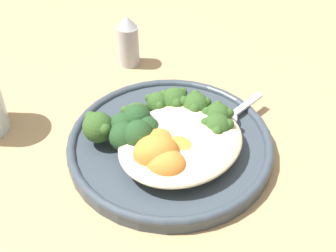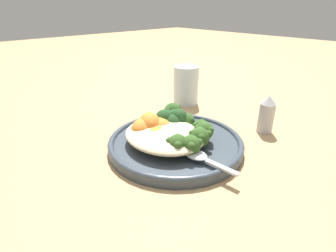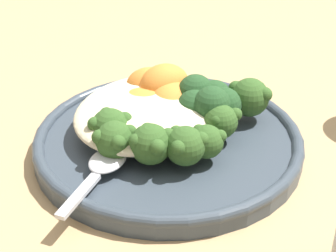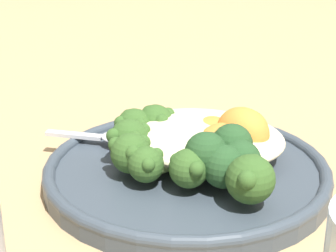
% 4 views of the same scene
% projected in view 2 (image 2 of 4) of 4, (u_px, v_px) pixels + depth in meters
% --- Properties ---
extents(ground_plane, '(4.00, 4.00, 0.00)m').
position_uv_depth(ground_plane, '(173.00, 144.00, 0.54)').
color(ground_plane, tan).
extents(plate, '(0.27, 0.27, 0.02)m').
position_uv_depth(plate, '(176.00, 143.00, 0.52)').
color(plate, '#38424C').
rests_on(plate, ground_plane).
extents(quinoa_mound, '(0.16, 0.14, 0.03)m').
position_uv_depth(quinoa_mound, '(164.00, 135.00, 0.50)').
color(quinoa_mound, beige).
rests_on(quinoa_mound, plate).
extents(broccoli_stalk_0, '(0.09, 0.06, 0.04)m').
position_uv_depth(broccoli_stalk_0, '(176.00, 143.00, 0.46)').
color(broccoli_stalk_0, '#8EB25B').
rests_on(broccoli_stalk_0, plate).
extents(broccoli_stalk_1, '(0.11, 0.04, 0.04)m').
position_uv_depth(broccoli_stalk_1, '(185.00, 142.00, 0.47)').
color(broccoli_stalk_1, '#8EB25B').
rests_on(broccoli_stalk_1, plate).
extents(broccoli_stalk_2, '(0.11, 0.06, 0.04)m').
position_uv_depth(broccoli_stalk_2, '(193.00, 136.00, 0.49)').
color(broccoli_stalk_2, '#8EB25B').
rests_on(broccoli_stalk_2, plate).
extents(broccoli_stalk_3, '(0.09, 0.09, 0.04)m').
position_uv_depth(broccoli_stalk_3, '(196.00, 132.00, 0.50)').
color(broccoli_stalk_3, '#8EB25B').
rests_on(broccoli_stalk_3, plate).
extents(broccoli_stalk_4, '(0.07, 0.11, 0.03)m').
position_uv_depth(broccoli_stalk_4, '(192.00, 129.00, 0.52)').
color(broccoli_stalk_4, '#8EB25B').
rests_on(broccoli_stalk_4, plate).
extents(broccoli_stalk_5, '(0.04, 0.10, 0.03)m').
position_uv_depth(broccoli_stalk_5, '(182.00, 124.00, 0.54)').
color(broccoli_stalk_5, '#8EB25B').
rests_on(broccoli_stalk_5, plate).
extents(broccoli_stalk_6, '(0.10, 0.11, 0.04)m').
position_uv_depth(broccoli_stalk_6, '(172.00, 115.00, 0.58)').
color(broccoli_stalk_6, '#8EB25B').
rests_on(broccoli_stalk_6, plate).
extents(sweet_potato_chunk_0, '(0.07, 0.08, 0.03)m').
position_uv_depth(sweet_potato_chunk_0, '(159.00, 135.00, 0.49)').
color(sweet_potato_chunk_0, orange).
rests_on(sweet_potato_chunk_0, plate).
extents(sweet_potato_chunk_1, '(0.07, 0.06, 0.04)m').
position_uv_depth(sweet_potato_chunk_1, '(159.00, 127.00, 0.52)').
color(sweet_potato_chunk_1, orange).
rests_on(sweet_potato_chunk_1, plate).
extents(sweet_potato_chunk_2, '(0.06, 0.06, 0.04)m').
position_uv_depth(sweet_potato_chunk_2, '(142.00, 128.00, 0.51)').
color(sweet_potato_chunk_2, orange).
rests_on(sweet_potato_chunk_2, plate).
extents(sweet_potato_chunk_3, '(0.07, 0.07, 0.05)m').
position_uv_depth(sweet_potato_chunk_3, '(149.00, 124.00, 0.52)').
color(sweet_potato_chunk_3, orange).
rests_on(sweet_potato_chunk_3, plate).
extents(kale_tuft, '(0.06, 0.07, 0.04)m').
position_uv_depth(kale_tuft, '(171.00, 119.00, 0.55)').
color(kale_tuft, '#234723').
rests_on(kale_tuft, plate).
extents(spoon, '(0.10, 0.03, 0.01)m').
position_uv_depth(spoon, '(200.00, 157.00, 0.45)').
color(spoon, silver).
rests_on(spoon, plate).
extents(water_glass, '(0.07, 0.07, 0.11)m').
position_uv_depth(water_glass, '(186.00, 85.00, 0.73)').
color(water_glass, silver).
rests_on(water_glass, ground_plane).
extents(salt_shaker, '(0.03, 0.03, 0.09)m').
position_uv_depth(salt_shaker, '(267.00, 114.00, 0.57)').
color(salt_shaker, '#B2B2B7').
rests_on(salt_shaker, ground_plane).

